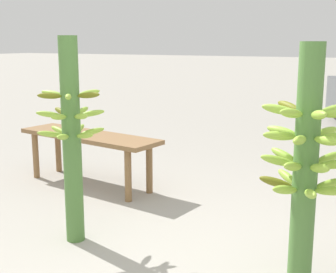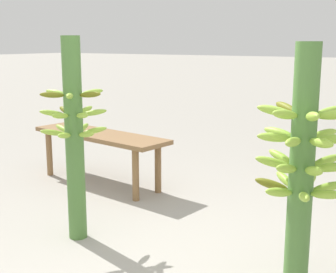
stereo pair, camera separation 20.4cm
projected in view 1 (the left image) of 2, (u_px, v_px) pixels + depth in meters
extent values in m
cylinder|color=#4C7A38|center=(72.00, 142.00, 3.14)|extent=(0.13, 0.13, 1.40)
ellipsoid|color=#93BC3D|center=(89.00, 93.00, 3.16)|extent=(0.10, 0.17, 0.05)
ellipsoid|color=#93BC3D|center=(71.00, 92.00, 3.21)|extent=(0.13, 0.16, 0.05)
ellipsoid|color=#93BC3D|center=(52.00, 93.00, 3.13)|extent=(0.17, 0.05, 0.05)
ellipsoid|color=#656718|center=(50.00, 96.00, 2.99)|extent=(0.10, 0.17, 0.05)
ellipsoid|color=#93BC3D|center=(68.00, 97.00, 2.94)|extent=(0.13, 0.16, 0.05)
ellipsoid|color=#656718|center=(88.00, 95.00, 3.02)|extent=(0.17, 0.05, 0.05)
ellipsoid|color=#93BC3D|center=(82.00, 111.00, 3.23)|extent=(0.06, 0.17, 0.06)
ellipsoid|color=#656718|center=(61.00, 111.00, 3.21)|extent=(0.17, 0.10, 0.06)
ellipsoid|color=#93BC3D|center=(49.00, 114.00, 3.08)|extent=(0.16, 0.13, 0.06)
ellipsoid|color=#93BC3D|center=(59.00, 117.00, 2.97)|extent=(0.06, 0.17, 0.06)
ellipsoid|color=#93BC3D|center=(81.00, 116.00, 2.99)|extent=(0.17, 0.10, 0.06)
ellipsoid|color=#93BC3D|center=(92.00, 113.00, 3.12)|extent=(0.16, 0.13, 0.06)
ellipsoid|color=#93BC3D|center=(79.00, 129.00, 3.26)|extent=(0.09, 0.17, 0.07)
ellipsoid|color=#93BC3D|center=(59.00, 130.00, 3.22)|extent=(0.17, 0.08, 0.07)
ellipsoid|color=#93BC3D|center=(50.00, 134.00, 3.08)|extent=(0.14, 0.15, 0.07)
ellipsoid|color=#93BC3D|center=(63.00, 137.00, 2.99)|extent=(0.09, 0.17, 0.07)
ellipsoid|color=#93BC3D|center=(85.00, 136.00, 3.03)|extent=(0.17, 0.08, 0.07)
ellipsoid|color=#93BC3D|center=(92.00, 132.00, 3.17)|extent=(0.14, 0.15, 0.07)
cylinder|color=#4C7A38|center=(305.00, 168.00, 2.55)|extent=(0.13, 0.13, 1.36)
ellipsoid|color=#93BC3D|center=(279.00, 110.00, 2.52)|extent=(0.20, 0.10, 0.08)
ellipsoid|color=#93BC3D|center=(291.00, 113.00, 2.39)|extent=(0.12, 0.20, 0.08)
ellipsoid|color=#93BC3D|center=(319.00, 115.00, 2.34)|extent=(0.14, 0.19, 0.08)
ellipsoid|color=#93BC3D|center=(335.00, 109.00, 2.53)|extent=(0.18, 0.17, 0.08)
ellipsoid|color=#93BC3D|center=(313.00, 107.00, 2.63)|extent=(0.06, 0.20, 0.08)
ellipsoid|color=#656718|center=(289.00, 107.00, 2.62)|extent=(0.19, 0.15, 0.08)
ellipsoid|color=#93BC3D|center=(326.00, 132.00, 2.60)|extent=(0.13, 0.19, 0.07)
ellipsoid|color=#93BC3D|center=(302.00, 130.00, 2.67)|extent=(0.12, 0.20, 0.07)
ellipsoid|color=#93BC3D|center=(282.00, 131.00, 2.62)|extent=(0.20, 0.10, 0.07)
ellipsoid|color=#93BC3D|center=(280.00, 136.00, 2.49)|extent=(0.18, 0.15, 0.07)
ellipsoid|color=#93BC3D|center=(300.00, 140.00, 2.38)|extent=(0.06, 0.19, 0.07)
ellipsoid|color=#93BC3D|center=(327.00, 141.00, 2.37)|extent=(0.18, 0.16, 0.07)
ellipsoid|color=#93BC3D|center=(277.00, 160.00, 2.55)|extent=(0.20, 0.13, 0.09)
ellipsoid|color=#93BC3D|center=(293.00, 166.00, 2.43)|extent=(0.09, 0.20, 0.09)
ellipsoid|color=#93BC3D|center=(320.00, 168.00, 2.40)|extent=(0.16, 0.18, 0.09)
ellipsoid|color=#93BC3D|center=(336.00, 164.00, 2.47)|extent=(0.20, 0.05, 0.09)
ellipsoid|color=#93BC3D|center=(328.00, 158.00, 2.60)|extent=(0.16, 0.18, 0.09)
ellipsoid|color=#93BC3D|center=(306.00, 154.00, 2.69)|extent=(0.09, 0.20, 0.09)
ellipsoid|color=#93BC3D|center=(284.00, 155.00, 2.67)|extent=(0.20, 0.13, 0.09)
ellipsoid|color=#93BC3D|center=(285.00, 190.00, 2.49)|extent=(0.13, 0.19, 0.09)
ellipsoid|color=#93BC3D|center=(310.00, 194.00, 2.42)|extent=(0.12, 0.20, 0.09)
ellipsoid|color=#93BC3D|center=(331.00, 191.00, 2.47)|extent=(0.20, 0.10, 0.09)
ellipsoid|color=#93BC3D|center=(331.00, 184.00, 2.59)|extent=(0.19, 0.15, 0.09)
ellipsoid|color=#93BC3D|center=(311.00, 178.00, 2.70)|extent=(0.06, 0.20, 0.09)
ellipsoid|color=#93BC3D|center=(288.00, 177.00, 2.71)|extent=(0.18, 0.16, 0.09)
ellipsoid|color=#656718|center=(276.00, 182.00, 2.62)|extent=(0.20, 0.08, 0.09)
cube|color=olive|center=(89.00, 136.00, 4.44)|extent=(1.55, 0.62, 0.04)
cylinder|color=olive|center=(58.00, 150.00, 4.96)|extent=(0.06, 0.06, 0.46)
cylinder|color=olive|center=(149.00, 168.00, 4.25)|extent=(0.06, 0.06, 0.46)
cylinder|color=olive|center=(36.00, 155.00, 4.73)|extent=(0.06, 0.06, 0.46)
cylinder|color=olive|center=(128.00, 176.00, 4.02)|extent=(0.06, 0.06, 0.46)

